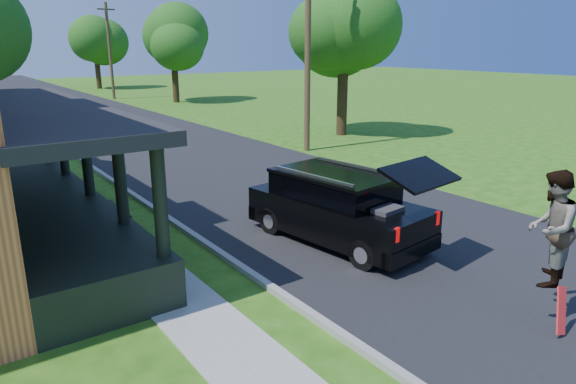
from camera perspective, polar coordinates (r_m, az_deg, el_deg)
ground at (r=11.84m, az=16.73°, el=-6.53°), size 140.00×140.00×0.00m
street at (r=28.33m, az=-16.94°, el=6.42°), size 8.00×120.00×0.02m
curb at (r=27.34m, az=-24.99°, el=5.29°), size 0.15×120.00×0.12m
sidewalk at (r=27.11m, az=-28.20°, el=4.80°), size 1.30×120.00×0.03m
black_suv at (r=11.80m, az=5.59°, el=-1.68°), size 2.36×4.85×2.17m
skateboarder at (r=9.13m, az=27.22°, el=-3.60°), size 1.10×0.98×1.89m
skateboard at (r=9.25m, az=28.08°, el=-11.66°), size 0.39×0.24×0.75m
tree_right_near at (r=25.99m, az=6.16°, el=17.40°), size 6.43×6.16×7.68m
tree_right_mid at (r=42.06m, az=-12.77°, el=16.56°), size 5.97×5.73×7.64m
tree_right_far at (r=57.61m, az=-20.75°, el=15.84°), size 5.25×5.03×7.74m
utility_pole_near at (r=21.86m, az=2.22°, el=17.09°), size 1.54×0.41×9.33m
utility_pole_far at (r=45.92m, az=-19.20°, el=14.67°), size 1.46×0.30×7.67m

